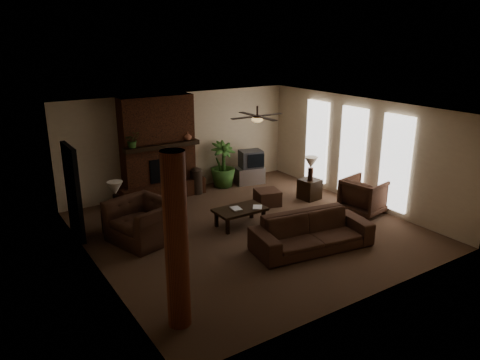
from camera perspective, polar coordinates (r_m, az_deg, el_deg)
room_shell at (r=10.23m, az=1.22°, el=1.03°), size 7.00×7.00×7.00m
fireplace at (r=12.67m, az=-10.06°, el=2.91°), size 2.40×0.70×2.80m
windows at (r=12.58m, az=13.83°, el=3.47°), size 0.08×3.65×2.35m
log_column at (r=6.91m, az=-7.93°, el=-7.68°), size 0.36×0.36×2.80m
doorway at (r=10.63m, az=-20.07°, el=-1.42°), size 0.10×1.00×2.10m
ceiling_fan at (r=10.43m, az=2.16°, el=7.73°), size 1.35×1.35×0.37m
sofa at (r=9.74m, az=8.98°, el=-5.73°), size 2.63×1.13×1.00m
armchair_left at (r=10.17m, az=-12.04°, el=-4.26°), size 1.24×1.57×1.20m
armchair_right at (r=11.91m, az=15.28°, el=-1.73°), size 1.07×1.12×1.00m
coffee_table at (r=10.78m, az=0.01°, el=-3.86°), size 1.20×0.70×0.43m
ottoman at (r=12.17m, az=3.43°, el=-2.18°), size 0.73×0.73×0.40m
tv_stand at (r=13.88m, az=1.17°, el=0.60°), size 0.93×0.66×0.50m
tv at (r=13.74m, az=1.38°, el=2.64°), size 0.75×0.66×0.52m
floor_vase at (r=12.99m, az=-5.45°, el=0.15°), size 0.34×0.34×0.77m
floor_plant at (r=13.56m, az=-2.16°, el=0.74°), size 0.84×1.39×0.75m
side_table_left at (r=10.84m, az=-15.01°, el=-4.94°), size 0.66×0.66×0.55m
lamp_left at (r=10.63m, az=-15.26°, el=-1.22°), size 0.45×0.45×0.65m
side_table_right at (r=12.70m, az=8.66°, el=-1.13°), size 0.55×0.55×0.55m
lamp_right at (r=12.44m, az=8.83°, el=1.96°), size 0.42×0.42×0.65m
mantel_plant at (r=12.03m, az=-13.25°, el=4.71°), size 0.41×0.45×0.33m
mantel_vase at (r=12.65m, az=-6.54°, el=5.45°), size 0.24×0.25×0.22m
book_a at (r=10.63m, az=-1.03°, el=-3.02°), size 0.22×0.05×0.29m
book_b at (r=10.78m, az=1.63°, el=-2.72°), size 0.18×0.15×0.29m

